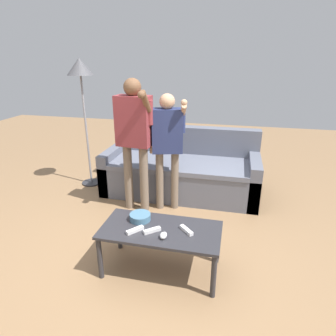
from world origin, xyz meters
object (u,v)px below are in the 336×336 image
object	(u,v)px
player_center	(167,140)
game_remote_nunchuk	(163,235)
player_left	(134,131)
couch	(181,171)
game_remote_wand_far	(135,230)
game_remote_wand_spare	(152,230)
floor_lamp	(81,76)
snack_bowl	(140,217)
game_remote_wand_near	(186,230)
coffee_table	(161,234)

from	to	relation	value
player_center	game_remote_nunchuk	bearing A→B (deg)	-78.18
player_left	game_remote_nunchuk	bearing A→B (deg)	-61.30
couch	player_left	xyz separation A→B (m)	(-0.44, -0.65, 0.70)
game_remote_wand_far	player_left	bearing A→B (deg)	108.49
game_remote_wand_far	game_remote_wand_spare	distance (m)	0.14
player_left	game_remote_wand_far	bearing A→B (deg)	-71.51
game_remote_wand_far	floor_lamp	bearing A→B (deg)	127.39
snack_bowl	game_remote_wand_near	distance (m)	0.45
coffee_table	game_remote_wand_far	xyz separation A→B (m)	(-0.20, -0.09, 0.07)
game_remote_wand_near	couch	bearing A→B (deg)	101.97
player_left	game_remote_wand_far	size ratio (longest dim) A/B	10.90
game_remote_wand_near	game_remote_wand_spare	world-z (taller)	same
snack_bowl	game_remote_nunchuk	xyz separation A→B (m)	(0.27, -0.22, -0.01)
player_center	game_remote_wand_spare	bearing A→B (deg)	-82.88
player_left	game_remote_wand_spare	size ratio (longest dim) A/B	11.43
game_remote_wand_far	player_center	bearing A→B (deg)	90.39
floor_lamp	player_center	distance (m)	1.52
game_remote_wand_near	player_center	bearing A→B (deg)	110.85
coffee_table	player_left	size ratio (longest dim) A/B	0.65
couch	game_remote_wand_far	xyz separation A→B (m)	(-0.07, -1.77, 0.14)
couch	game_remote_nunchuk	size ratio (longest dim) A/B	23.70
player_left	player_center	bearing A→B (deg)	16.96
player_center	game_remote_wand_far	bearing A→B (deg)	-89.61
game_remote_wand_far	coffee_table	bearing A→B (deg)	24.33
coffee_table	game_remote_nunchuk	distance (m)	0.15
snack_bowl	player_center	distance (m)	1.12
coffee_table	game_remote_wand_far	size ratio (longest dim) A/B	7.06
player_left	snack_bowl	bearing A→B (deg)	-68.90
couch	game_remote_wand_far	bearing A→B (deg)	-92.17
floor_lamp	game_remote_wand_near	xyz separation A→B (m)	(1.72, -1.60, -1.11)
snack_bowl	player_left	bearing A→B (deg)	111.10
coffee_table	snack_bowl	world-z (taller)	snack_bowl
coffee_table	player_left	bearing A→B (deg)	119.21
game_remote_nunchuk	floor_lamp	world-z (taller)	floor_lamp
floor_lamp	game_remote_wand_far	distance (m)	2.41
floor_lamp	game_remote_wand_spare	world-z (taller)	floor_lamp
floor_lamp	game_remote_wand_spare	xyz separation A→B (m)	(1.44, -1.67, -1.11)
floor_lamp	player_left	distance (m)	1.23
game_remote_wand_near	game_remote_wand_far	size ratio (longest dim) A/B	0.93
snack_bowl	game_remote_wand_far	size ratio (longest dim) A/B	1.30
floor_lamp	player_center	size ratio (longest dim) A/B	1.26
coffee_table	player_center	bearing A→B (deg)	100.39
couch	game_remote_wand_near	bearing A→B (deg)	-78.03
snack_bowl	couch	bearing A→B (deg)	86.99
player_left	game_remote_wand_spare	xyz separation A→B (m)	(0.51, -1.08, -0.56)
couch	coffee_table	world-z (taller)	couch
game_remote_nunchuk	game_remote_wand_near	xyz separation A→B (m)	(0.17, 0.13, -0.01)
snack_bowl	player_left	xyz separation A→B (m)	(-0.36, 0.92, 0.54)
snack_bowl	game_remote_wand_far	distance (m)	0.19
couch	game_remote_wand_spare	world-z (taller)	couch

